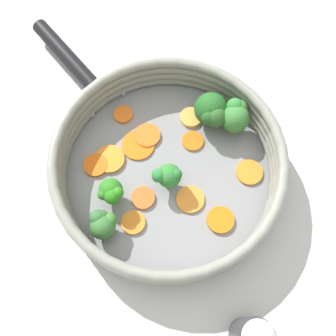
% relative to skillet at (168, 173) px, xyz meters
% --- Properties ---
extents(ground_plane, '(4.00, 4.00, 0.00)m').
position_rel_skillet_xyz_m(ground_plane, '(0.00, 0.00, -0.01)').
color(ground_plane, '#B4B7B8').
extents(skillet, '(0.30, 0.30, 0.01)m').
position_rel_skillet_xyz_m(skillet, '(0.00, 0.00, 0.00)').
color(skillet, gray).
rests_on(skillet, ground_plane).
extents(skillet_rim_wall, '(0.31, 0.31, 0.06)m').
position_rel_skillet_xyz_m(skillet_rim_wall, '(0.00, 0.00, 0.04)').
color(skillet_rim_wall, gray).
rests_on(skillet_rim_wall, skillet).
extents(skillet_handle, '(0.12, 0.16, 0.02)m').
position_rel_skillet_xyz_m(skillet_handle, '(0.13, -0.20, 0.02)').
color(skillet_handle, black).
rests_on(skillet_handle, skillet).
extents(skillet_rivet_left, '(0.01, 0.01, 0.01)m').
position_rel_skillet_xyz_m(skillet_rivet_left, '(0.06, -0.13, 0.01)').
color(skillet_rivet_left, gray).
rests_on(skillet_rivet_left, skillet).
extents(skillet_rivet_right, '(0.01, 0.01, 0.01)m').
position_rel_skillet_xyz_m(skillet_rivet_right, '(0.10, -0.10, 0.01)').
color(skillet_rivet_right, gray).
rests_on(skillet_rivet_right, skillet).
extents(carrot_slice_0, '(0.07, 0.07, 0.00)m').
position_rel_skillet_xyz_m(carrot_slice_0, '(0.04, -0.05, 0.01)').
color(carrot_slice_0, orange).
rests_on(carrot_slice_0, skillet).
extents(carrot_slice_1, '(0.05, 0.05, 0.01)m').
position_rel_skillet_xyz_m(carrot_slice_1, '(0.10, -0.02, 0.01)').
color(carrot_slice_1, '#E15D10').
rests_on(carrot_slice_1, skillet).
extents(carrot_slice_2, '(0.05, 0.05, 0.00)m').
position_rel_skillet_xyz_m(carrot_slice_2, '(-0.11, 0.01, 0.01)').
color(carrot_slice_2, orange).
rests_on(carrot_slice_2, skillet).
extents(carrot_slice_3, '(0.04, 0.04, 0.01)m').
position_rel_skillet_xyz_m(carrot_slice_3, '(0.02, -0.06, 0.01)').
color(carrot_slice_3, orange).
rests_on(carrot_slice_3, skillet).
extents(carrot_slice_4, '(0.06, 0.06, 0.01)m').
position_rel_skillet_xyz_m(carrot_slice_4, '(0.08, -0.03, 0.01)').
color(carrot_slice_4, orange).
rests_on(carrot_slice_4, skillet).
extents(carrot_slice_5, '(0.04, 0.04, 0.01)m').
position_rel_skillet_xyz_m(carrot_slice_5, '(-0.06, 0.08, 0.01)').
color(carrot_slice_5, orange).
rests_on(carrot_slice_5, skillet).
extents(carrot_slice_6, '(0.05, 0.05, 0.00)m').
position_rel_skillet_xyz_m(carrot_slice_6, '(-0.03, 0.04, 0.01)').
color(carrot_slice_6, orange).
rests_on(carrot_slice_6, skillet).
extents(carrot_slice_7, '(0.04, 0.04, 0.01)m').
position_rel_skillet_xyz_m(carrot_slice_7, '(0.06, -0.10, 0.01)').
color(carrot_slice_7, orange).
rests_on(carrot_slice_7, skillet).
extents(carrot_slice_8, '(0.03, 0.03, 0.00)m').
position_rel_skillet_xyz_m(carrot_slice_8, '(-0.04, -0.04, 0.01)').
color(carrot_slice_8, orange).
rests_on(carrot_slice_8, skillet).
extents(carrot_slice_9, '(0.04, 0.04, 0.01)m').
position_rel_skillet_xyz_m(carrot_slice_9, '(0.04, 0.04, 0.01)').
color(carrot_slice_9, '#DD5D23').
rests_on(carrot_slice_9, skillet).
extents(carrot_slice_10, '(0.04, 0.04, 0.00)m').
position_rel_skillet_xyz_m(carrot_slice_10, '(0.05, 0.07, 0.01)').
color(carrot_slice_10, orange).
rests_on(carrot_slice_10, skillet).
extents(carrot_slice_11, '(0.04, 0.04, 0.01)m').
position_rel_skillet_xyz_m(carrot_slice_11, '(-0.04, -0.08, 0.01)').
color(carrot_slice_11, '#F19B3F').
rests_on(carrot_slice_11, skillet).
extents(broccoli_floret_0, '(0.05, 0.05, 0.05)m').
position_rel_skillet_xyz_m(broccoli_floret_0, '(-0.07, -0.07, 0.04)').
color(broccoli_floret_0, '#5F9253').
rests_on(broccoli_floret_0, skillet).
extents(broccoli_floret_1, '(0.04, 0.05, 0.05)m').
position_rel_skillet_xyz_m(broccoli_floret_1, '(-0.10, -0.06, 0.04)').
color(broccoli_floret_1, '#7AA552').
rests_on(broccoli_floret_1, skillet).
extents(broccoli_floret_2, '(0.04, 0.03, 0.05)m').
position_rel_skillet_xyz_m(broccoli_floret_2, '(0.00, 0.02, 0.04)').
color(broccoli_floret_2, '#5E9046').
rests_on(broccoli_floret_2, skillet).
extents(broccoli_floret_3, '(0.03, 0.04, 0.04)m').
position_rel_skillet_xyz_m(broccoli_floret_3, '(0.08, 0.03, 0.03)').
color(broccoli_floret_3, '#619746').
rests_on(broccoli_floret_3, skillet).
extents(broccoli_floret_4, '(0.04, 0.04, 0.04)m').
position_rel_skillet_xyz_m(broccoli_floret_4, '(0.09, 0.07, 0.03)').
color(broccoli_floret_4, '#719458').
rests_on(broccoli_floret_4, skillet).
extents(salt_shaker, '(0.04, 0.04, 0.10)m').
position_rel_skillet_xyz_m(salt_shaker, '(-0.08, 0.22, 0.04)').
color(salt_shaker, '#333338').
rests_on(salt_shaker, ground_plane).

